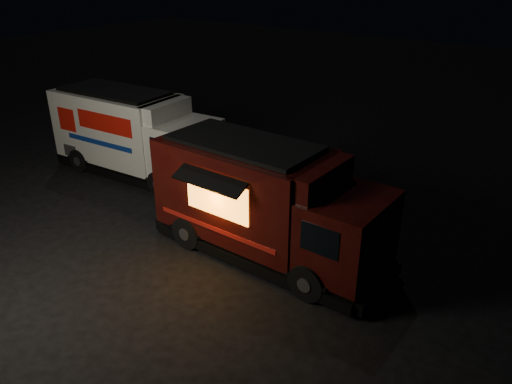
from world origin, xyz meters
name	(u,v)px	position (x,y,z in m)	size (l,w,h in m)	color
ground	(156,254)	(0.00, 0.00, 0.00)	(80.00, 80.00, 0.00)	black
white_truck	(137,134)	(-4.43, 3.41, 1.47)	(6.50, 2.22, 2.95)	silver
red_truck	(270,203)	(2.40, 1.81, 1.48)	(6.38, 2.35, 2.97)	black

